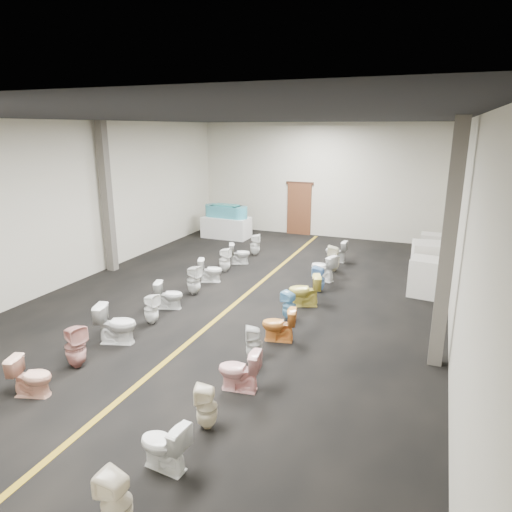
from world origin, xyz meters
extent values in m
plane|color=black|center=(0.00, 0.00, 0.00)|extent=(16.00, 16.00, 0.00)
plane|color=black|center=(0.00, 0.00, 4.50)|extent=(16.00, 16.00, 0.00)
plane|color=beige|center=(0.00, 8.00, 2.25)|extent=(10.00, 0.00, 10.00)
plane|color=beige|center=(-5.00, 0.00, 2.25)|extent=(0.00, 16.00, 16.00)
plane|color=beige|center=(5.00, 0.00, 2.25)|extent=(0.00, 16.00, 16.00)
cube|color=olive|center=(0.00, 0.00, 0.00)|extent=(0.12, 15.60, 0.01)
cube|color=#562D19|center=(-0.80, 7.94, 1.05)|extent=(1.00, 0.10, 2.10)
cube|color=#331C11|center=(-0.80, 7.95, 2.12)|extent=(1.15, 0.08, 0.10)
cube|color=#59544C|center=(-4.75, 1.00, 2.25)|extent=(0.25, 0.25, 4.50)
cube|color=#59544C|center=(4.75, -1.50, 2.25)|extent=(0.25, 0.25, 4.50)
cube|color=silver|center=(-3.33, 6.26, 0.42)|extent=(1.88, 0.96, 0.83)
cube|color=teal|center=(-3.33, 6.26, 1.05)|extent=(1.27, 0.79, 0.50)
cylinder|color=teal|center=(-3.92, 6.32, 1.05)|extent=(0.66, 0.66, 0.50)
cylinder|color=teal|center=(-2.73, 6.19, 1.05)|extent=(0.66, 0.66, 0.50)
cube|color=teal|center=(-3.33, 6.26, 1.25)|extent=(1.04, 0.57, 0.20)
cube|color=silver|center=(4.40, 2.27, 0.50)|extent=(0.87, 0.87, 1.01)
cube|color=silver|center=(4.40, 3.32, 0.59)|extent=(0.97, 0.97, 1.19)
cube|color=silver|center=(4.40, 4.59, 0.40)|extent=(0.88, 0.88, 0.80)
cube|color=silver|center=(4.40, 5.82, 0.45)|extent=(0.64, 0.64, 0.91)
imported|color=#FABA9E|center=(-1.42, -5.16, 0.35)|extent=(0.76, 0.57, 0.69)
imported|color=tan|center=(-1.42, -4.15, 0.42)|extent=(0.47, 0.47, 0.84)
imported|color=silver|center=(-1.37, -3.05, 0.41)|extent=(0.92, 0.69, 0.83)
imported|color=white|center=(-1.26, -1.99, 0.35)|extent=(0.36, 0.35, 0.71)
imported|color=silver|center=(-1.38, -1.05, 0.34)|extent=(0.76, 0.57, 0.69)
imported|color=silver|center=(-1.30, 0.03, 0.40)|extent=(0.41, 0.40, 0.80)
imported|color=white|center=(-1.38, 1.13, 0.34)|extent=(0.77, 0.60, 0.69)
imported|color=white|center=(-1.41, 2.13, 0.38)|extent=(0.36, 0.36, 0.76)
imported|color=silver|center=(-1.34, 3.09, 0.34)|extent=(0.77, 0.63, 0.68)
imported|color=white|center=(-1.25, 4.21, 0.38)|extent=(0.42, 0.42, 0.75)
imported|color=beige|center=(1.61, -6.81, 0.38)|extent=(0.36, 0.36, 0.76)
imported|color=white|center=(1.55, -5.79, 0.35)|extent=(0.72, 0.46, 0.70)
imported|color=beige|center=(1.67, -4.83, 0.35)|extent=(0.40, 0.40, 0.70)
imported|color=#F4B0AC|center=(1.69, -3.72, 0.37)|extent=(0.77, 0.50, 0.73)
imported|color=silver|center=(1.54, -2.68, 0.35)|extent=(0.41, 0.41, 0.69)
imported|color=orange|center=(1.70, -1.72, 0.36)|extent=(0.77, 0.54, 0.72)
imported|color=#66A5CC|center=(1.57, -0.63, 0.35)|extent=(0.41, 0.40, 0.69)
imported|color=#D9C852|center=(1.65, 0.36, 0.40)|extent=(0.89, 0.70, 0.80)
imported|color=#71A1D6|center=(1.73, 1.46, 0.36)|extent=(0.36, 0.35, 0.71)
imported|color=white|center=(1.59, 2.46, 0.39)|extent=(0.87, 0.67, 0.78)
imported|color=#F2EBC9|center=(1.69, 3.44, 0.40)|extent=(0.41, 0.40, 0.81)
imported|color=silver|center=(1.53, 4.50, 0.36)|extent=(0.72, 0.43, 0.72)
camera|label=1|loc=(4.52, -9.97, 4.31)|focal=32.00mm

